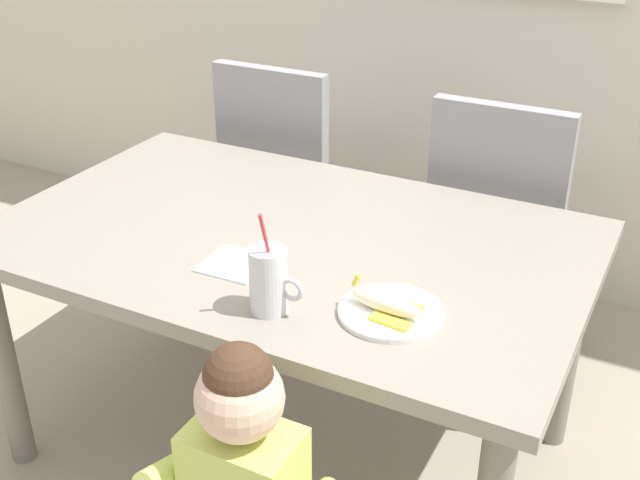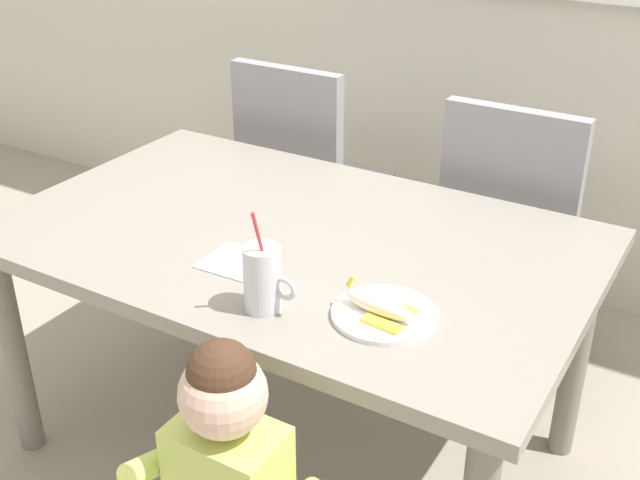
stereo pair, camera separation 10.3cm
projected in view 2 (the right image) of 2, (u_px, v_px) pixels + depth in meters
ground_plane at (296, 446)px, 2.39m from camera, size 24.00×24.00×0.00m
dining_table at (292, 262)px, 2.10m from camera, size 1.54×0.96×0.72m
dining_chair_left at (305, 173)px, 2.88m from camera, size 0.44×0.44×0.96m
dining_chair_right at (515, 226)px, 2.49m from camera, size 0.44×0.44×0.96m
toddler_standing at (228, 475)px, 1.55m from camera, size 0.33×0.24×0.84m
milk_cup at (263, 282)px, 1.70m from camera, size 0.13×0.08×0.25m
snack_plate at (384, 314)px, 1.70m from camera, size 0.23×0.23×0.01m
peeled_banana at (380, 306)px, 1.68m from camera, size 0.17×0.12×0.07m
paper_napkin at (236, 261)px, 1.92m from camera, size 0.15×0.15×0.00m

